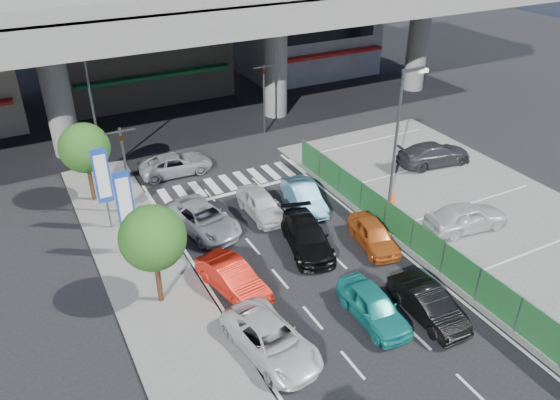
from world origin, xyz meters
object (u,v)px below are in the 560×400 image
taxi_teal_mid (373,306)px  hatch_black_mid_right (428,304)px  sedan_white_mid_left (271,340)px  tree_far (84,148)px  sedan_black_mid (307,236)px  parked_sedan_white (466,216)px  street_lamp_right (400,129)px  traffic_cone (392,196)px  taxi_orange_right (373,235)px  taxi_orange_left (233,278)px  wagon_silver_front_left (203,219)px  traffic_light_right (264,81)px  parked_sedan_dgrey (434,154)px  signboard_near (125,203)px  traffic_light_left (123,150)px  crossing_wagon_silver (176,164)px  signboard_far (103,178)px  sedan_white_front_mid (261,204)px  kei_truck_front_right (304,196)px  tree_near (153,238)px  street_lamp_left (95,101)px

taxi_teal_mid → hatch_black_mid_right: taxi_teal_mid is taller
sedan_white_mid_left → taxi_teal_mid: 4.67m
tree_far → sedan_black_mid: tree_far is taller
parked_sedan_white → street_lamp_right: bearing=34.3°
traffic_cone → taxi_orange_right: bearing=-139.8°
taxi_orange_left → parked_sedan_white: 13.00m
sedan_white_mid_left → wagon_silver_front_left: size_ratio=0.97×
traffic_light_right → parked_sedan_dgrey: (7.44, -9.99, -3.15)m
parked_sedan_dgrey → traffic_cone: 6.18m
sedan_black_mid → taxi_orange_left: bearing=-149.4°
signboard_near → taxi_orange_left: 6.26m
street_lamp_right → parked_sedan_dgrey: size_ratio=1.59×
tree_far → parked_sedan_dgrey: bearing=-14.8°
traffic_light_left → traffic_cone: 15.20m
wagon_silver_front_left → crossing_wagon_silver: size_ratio=1.06×
signboard_far → hatch_black_mid_right: size_ratio=1.15×
sedan_black_mid → sedan_white_front_mid: same height
signboard_far → traffic_light_right: bearing=31.4°
hatch_black_mid_right → taxi_orange_left: bearing=142.5°
taxi_orange_left → traffic_cone: bearing=2.9°
sedan_white_front_mid → traffic_cone: size_ratio=5.21×
signboard_near → parked_sedan_white: signboard_near is taller
taxi_orange_right → crossing_wagon_silver: (-6.29, 12.47, -0.01)m
traffic_light_left → taxi_orange_right: size_ratio=1.35×
hatch_black_mid_right → kei_truck_front_right: 10.41m
tree_far → sedan_white_mid_left: bearing=-76.4°
tree_near → sedan_black_mid: tree_near is taller
traffic_light_right → parked_sedan_dgrey: 12.85m
street_lamp_left → tree_near: bearing=-92.8°
taxi_orange_right → crossing_wagon_silver: bearing=127.3°
street_lamp_left → parked_sedan_white: bearing=-45.8°
taxi_orange_right → parked_sedan_white: parked_sedan_white is taller
street_lamp_left → crossing_wagon_silver: 6.13m
traffic_light_left → kei_truck_front_right: (8.88, -3.76, -3.25)m
tree_near → kei_truck_front_right: 10.90m
signboard_near → signboard_far: 3.03m
sedan_white_mid_left → street_lamp_right: bearing=23.5°
traffic_light_left → taxi_orange_left: bearing=-75.0°
signboard_far → crossing_wagon_silver: size_ratio=1.01×
taxi_teal_mid → crossing_wagon_silver: taxi_teal_mid is taller
signboard_near → sedan_white_mid_left: (3.14, -8.93, -2.40)m
traffic_light_right → traffic_cone: (1.93, -12.76, -3.49)m
tree_near → traffic_cone: tree_near is taller
sedan_black_mid → parked_sedan_dgrey: size_ratio=0.95×
sedan_white_mid_left → hatch_black_mid_right: hatch_black_mid_right is taller
sedan_white_front_mid → parked_sedan_white: bearing=-35.2°
crossing_wagon_silver → traffic_cone: bearing=-131.2°
sedan_white_mid_left → wagon_silver_front_left: (0.82, 9.59, 0.02)m
tree_far → taxi_teal_mid: (8.41, -15.72, -2.70)m
parked_sedan_dgrey → crossing_wagon_silver: bearing=73.9°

